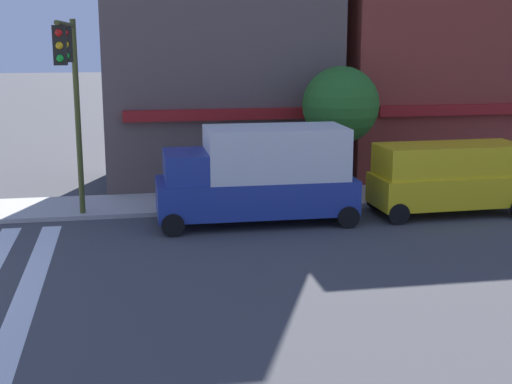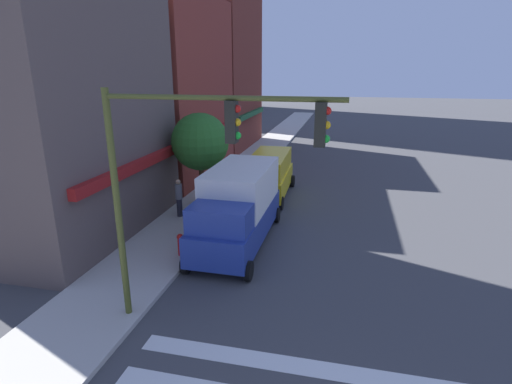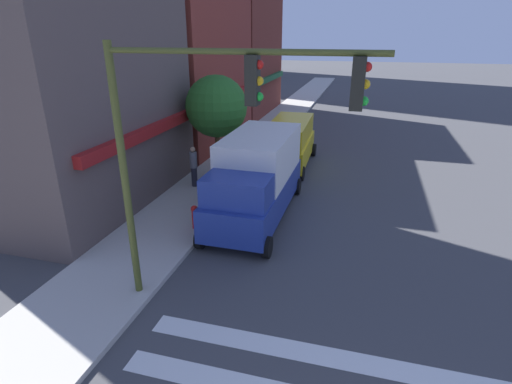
{
  "view_description": "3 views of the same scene",
  "coord_description": "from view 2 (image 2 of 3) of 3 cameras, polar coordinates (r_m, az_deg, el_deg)",
  "views": [
    {
      "loc": [
        7.18,
        -16.79,
        5.84
      ],
      "look_at": [
        11.12,
        4.7,
        1.0
      ],
      "focal_mm": 50.0,
      "sensor_mm": 36.0,
      "label": 1
    },
    {
      "loc": [
        -3.02,
        0.71,
        6.74
      ],
      "look_at": [
        14.35,
        4.7,
        1.2
      ],
      "focal_mm": 28.0,
      "sensor_mm": 36.0,
      "label": 2
    },
    {
      "loc": [
        -1.98,
        1.1,
        6.45
      ],
      "look_at": [
        11.12,
        4.7,
        1.0
      ],
      "focal_mm": 28.0,
      "sensor_mm": 36.0,
      "label": 3
    }
  ],
  "objects": [
    {
      "name": "storefront_row",
      "position": [
        26.14,
        -11.97,
        16.99
      ],
      "size": [
        29.15,
        5.3,
        15.14
      ],
      "color": "brown",
      "rests_on": "ground_plane"
    },
    {
      "name": "traffic_signal",
      "position": [
        9.66,
        -9.25,
        4.3
      ],
      "size": [
        0.32,
        5.77,
        6.31
      ],
      "color": "#474C1E",
      "rests_on": "ground_plane"
    },
    {
      "name": "box_truck_blue",
      "position": [
        15.66,
        -2.58,
        -1.98
      ],
      "size": [
        6.22,
        2.42,
        3.04
      ],
      "rotation": [
        0.0,
        0.0,
        -0.01
      ],
      "color": "navy",
      "rests_on": "ground_plane"
    },
    {
      "name": "van_yellow",
      "position": [
        21.68,
        1.91,
        2.69
      ],
      "size": [
        5.06,
        2.22,
        2.34
      ],
      "rotation": [
        0.0,
        0.0,
        0.03
      ],
      "color": "yellow",
      "rests_on": "ground_plane"
    },
    {
      "name": "pedestrian_red_jacket",
      "position": [
        18.97,
        -6.08,
        -0.22
      ],
      "size": [
        0.32,
        0.32,
        1.77
      ],
      "rotation": [
        0.0,
        0.0,
        6.22
      ],
      "color": "#23232D",
      "rests_on": "sidewalk_left"
    },
    {
      "name": "pedestrian_grey_coat",
      "position": [
        18.67,
        -10.95,
        -0.74
      ],
      "size": [
        0.32,
        0.32,
        1.77
      ],
      "rotation": [
        0.0,
        0.0,
        3.18
      ],
      "color": "#23232D",
      "rests_on": "sidewalk_left"
    },
    {
      "name": "fire_hydrant",
      "position": [
        14.96,
        -10.75,
        -7.24
      ],
      "size": [
        0.24,
        0.24,
        0.84
      ],
      "color": "red",
      "rests_on": "sidewalk_left"
    },
    {
      "name": "street_tree",
      "position": [
        19.26,
        -7.98,
        7.09
      ],
      "size": [
        2.73,
        2.73,
        4.62
      ],
      "color": "brown",
      "rests_on": "sidewalk_left"
    }
  ]
}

